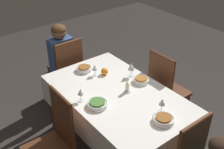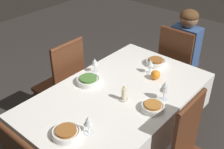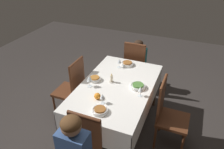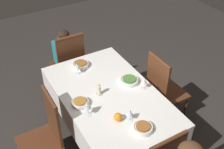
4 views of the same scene
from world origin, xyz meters
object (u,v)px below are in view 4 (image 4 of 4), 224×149
(chair_south, at_px, (163,89))
(bowl_north, at_px, (80,103))
(bowl_east, at_px, (81,64))
(candle_centerpiece, at_px, (99,91))
(orange_fruit, at_px, (118,117))
(wine_glass_west, at_px, (130,113))
(chair_east, at_px, (69,63))
(chair_north, at_px, (45,134))
(wine_glass_north, at_px, (87,105))
(wine_glass_south, at_px, (144,81))
(dining_table, at_px, (109,100))
(wine_glass_east, at_px, (77,66))
(bowl_south, at_px, (129,80))
(bowl_west, at_px, (143,128))
(person_child_teal, at_px, (64,56))

(chair_south, relative_size, bowl_north, 5.65)
(bowl_east, relative_size, candle_centerpiece, 1.43)
(candle_centerpiece, distance_m, orange_fruit, 0.42)
(chair_south, xyz_separation_m, wine_glass_west, (-0.41, 0.76, 0.33))
(chair_east, xyz_separation_m, chair_north, (-1.04, 0.71, 0.00))
(chair_south, bearing_deg, wine_glass_west, 118.15)
(bowl_north, bearing_deg, wine_glass_north, -178.75)
(bowl_east, bearing_deg, chair_south, -128.51)
(chair_south, distance_m, wine_glass_south, 0.51)
(dining_table, relative_size, chair_east, 1.58)
(wine_glass_north, bearing_deg, dining_table, -63.91)
(wine_glass_east, distance_m, bowl_north, 0.53)
(dining_table, xyz_separation_m, wine_glass_east, (0.49, 0.14, 0.20))
(wine_glass_west, relative_size, orange_fruit, 1.62)
(chair_north, bearing_deg, candle_centerpiece, 93.06)
(bowl_south, bearing_deg, chair_south, -99.81)
(bowl_east, distance_m, candle_centerpiece, 0.56)
(chair_east, height_order, candle_centerpiece, chair_east)
(chair_north, distance_m, wine_glass_south, 1.17)
(bowl_west, relative_size, wine_glass_east, 1.30)
(person_child_teal, height_order, wine_glass_east, person_child_teal)
(wine_glass_north, bearing_deg, bowl_south, -70.79)
(chair_south, distance_m, wine_glass_west, 0.92)
(bowl_east, bearing_deg, chair_east, -1.64)
(wine_glass_east, bearing_deg, wine_glass_north, 164.03)
(person_child_teal, xyz_separation_m, wine_glass_south, (-1.34, -0.41, 0.33))
(chair_south, height_order, bowl_north, chair_south)
(wine_glass_north, relative_size, candle_centerpiece, 1.25)
(person_child_teal, relative_size, wine_glass_east, 6.76)
(wine_glass_west, relative_size, bowl_north, 0.76)
(orange_fruit, bearing_deg, bowl_east, -3.79)
(chair_north, distance_m, bowl_south, 1.07)
(bowl_south, height_order, wine_glass_north, wine_glass_north)
(person_child_teal, bearing_deg, bowl_east, 88.82)
(dining_table, distance_m, person_child_teal, 1.24)
(bowl_west, relative_size, bowl_south, 0.90)
(bowl_east, xyz_separation_m, wine_glass_north, (-0.77, 0.28, 0.10))
(chair_north, relative_size, bowl_north, 5.65)
(person_child_teal, relative_size, orange_fruit, 11.74)
(chair_north, height_order, wine_glass_east, chair_north)
(chair_east, distance_m, chair_south, 1.33)
(chair_east, height_order, chair_south, same)
(person_child_teal, bearing_deg, orange_fruit, 87.22)
(bowl_east, relative_size, bowl_south, 0.94)
(chair_south, height_order, wine_glass_east, chair_south)
(wine_glass_west, distance_m, bowl_north, 0.53)
(chair_south, xyz_separation_m, bowl_west, (-0.57, 0.72, 0.26))
(person_child_teal, height_order, orange_fruit, person_child_teal)
(wine_glass_west, bearing_deg, orange_fruit, 61.04)
(bowl_south, bearing_deg, candle_centerpiece, 91.18)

